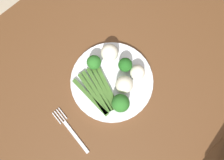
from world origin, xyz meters
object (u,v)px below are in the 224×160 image
Objects in this scene: dining_table at (104,82)px; broccoli_left at (94,62)px; cauliflower_near_fork at (124,85)px; cauliflower_right at (138,72)px; cauliflower_mid at (110,53)px; asparagus_bundle at (98,91)px; fork at (71,130)px; broccoli_back at (125,65)px; plate at (112,81)px; chair at (224,150)px; broccoli_front_left at (121,103)px.

dining_table is 20.80× the size of broccoli_left.
broccoli_left and cauliflower_near_fork have the same top height.
dining_table is at bearing 129.66° from cauliflower_right.
cauliflower_right is (0.02, -0.11, -0.00)m from cauliflower_mid.
fork is (-0.14, -0.03, -0.02)m from asparagus_bundle.
dining_table is 0.19m from broccoli_back.
plate is 0.08m from broccoli_left.
asparagus_bundle is 0.12m from broccoli_back.
cauliflower_mid is at bearing -9.59° from broccoli_left.
cauliflower_near_fork is at bearing -72.16° from plate.
cauliflower_mid is at bearing 100.08° from cauliflower_right.
asparagus_bundle is at bearing 107.25° from chair.
plate is at bearing 102.00° from chair.
broccoli_front_left reaches higher than cauliflower_mid.
broccoli_left is (-0.19, 0.57, 0.32)m from chair.
dining_table is at bearing 99.00° from cauliflower_near_fork.
cauliflower_mid is (0.04, 0.10, 0.00)m from cauliflower_near_fork.
cauliflower_near_fork is at bearing 102.18° from chair.
plate is at bearing -79.33° from fork.
chair is 0.63m from asparagus_bundle.
asparagus_bundle is at bearing 178.32° from broccoli_back.
plate is at bearing -178.47° from broccoli_back.
fork is at bearing 176.35° from cauliflower_right.
cauliflower_near_fork is at bearing -80.77° from broccoli_left.
broccoli_back reaches higher than dining_table.
dining_table is 0.18m from broccoli_left.
cauliflower_near_fork is (0.01, -0.04, 0.03)m from plate.
asparagus_bundle is 2.96× the size of broccoli_left.
dining_table is 0.20m from cauliflower_right.
cauliflower_mid is at bearing 95.48° from broccoli_back.
broccoli_back is at bearing -36.87° from dining_table.
cauliflower_mid is (-0.13, 0.56, 0.32)m from chair.
dining_table is 4.35× the size of plate.
broccoli_front_left is 0.11m from cauliflower_right.
dining_table is 1.32× the size of chair.
broccoli_front_left is at bearing -103.42° from fork.
cauliflower_mid is (0.05, 0.02, 0.17)m from dining_table.
chair reaches higher than cauliflower_near_fork.
cauliflower_mid is at bearing 94.90° from chair.
plate is 4.79× the size of broccoli_left.
cauliflower_right reaches higher than dining_table.
broccoli_front_left is 0.06m from cauliflower_near_fork.
broccoli_left reaches higher than broccoli_back.
broccoli_front_left is (0.02, -0.08, 0.03)m from asparagus_bundle.
chair reaches higher than cauliflower_right.
fork is at bearing -160.66° from dining_table.
fork is at bearing -160.56° from cauliflower_mid.
cauliflower_near_fork is 0.33× the size of fork.
broccoli_back is 0.97× the size of cauliflower_mid.
broccoli_back is (0.11, -0.00, 0.03)m from asparagus_bundle.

